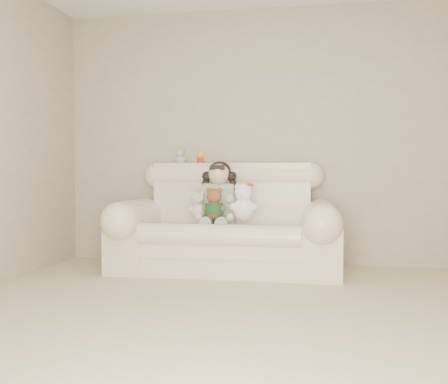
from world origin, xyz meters
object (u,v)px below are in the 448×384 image
brown_teddy (214,201)px  cream_teddy (198,203)px  white_cat (243,198)px  sofa (226,217)px  seated_child (219,193)px

brown_teddy → cream_teddy: 0.17m
white_cat → cream_teddy: white_cat is taller
sofa → brown_teddy: 0.22m
sofa → brown_teddy: sofa is taller
sofa → cream_teddy: sofa is taller
white_cat → seated_child: bearing=145.2°
brown_teddy → white_cat: 0.27m
cream_teddy → brown_teddy: bearing=9.3°
sofa → brown_teddy: bearing=-124.1°
sofa → seated_child: bearing=134.8°
brown_teddy → white_cat: (0.27, -0.01, 0.03)m
brown_teddy → seated_child: bearing=81.1°
seated_child → cream_teddy: (-0.17, -0.17, -0.09)m
sofa → white_cat: sofa is taller
sofa → white_cat: size_ratio=5.25×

